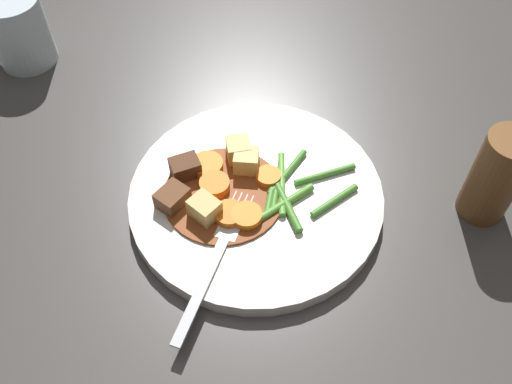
{
  "coord_description": "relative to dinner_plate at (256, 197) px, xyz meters",
  "views": [
    {
      "loc": [
        -0.03,
        0.35,
        0.48
      ],
      "look_at": [
        0.0,
        0.0,
        0.02
      ],
      "focal_mm": 39.36,
      "sensor_mm": 36.0,
      "label": 1
    }
  ],
  "objects": [
    {
      "name": "green_bean_2",
      "position": [
        -0.03,
        -0.01,
        0.01
      ],
      "size": [
        0.01,
        0.08,
        0.01
      ],
      "primitive_type": "cylinder",
      "rotation": [
        0.0,
        1.57,
        4.78
      ],
      "color": "#66AD42",
      "rests_on": "dinner_plate"
    },
    {
      "name": "ground_plane",
      "position": [
        0.0,
        0.0,
        -0.01
      ],
      "size": [
        3.0,
        3.0,
        0.0
      ],
      "primitive_type": "plane",
      "color": "#423F3D"
    },
    {
      "name": "green_bean_1",
      "position": [
        -0.02,
        -0.01,
        0.01
      ],
      "size": [
        0.01,
        0.08,
        0.01
      ],
      "primitive_type": "cylinder",
      "rotation": [
        0.0,
        1.57,
        4.64
      ],
      "color": "#4C8E33",
      "rests_on": "dinner_plate"
    },
    {
      "name": "meat_chunk_0",
      "position": [
        0.08,
        0.02,
        0.02
      ],
      "size": [
        0.04,
        0.04,
        0.02
      ],
      "primitive_type": "cube",
      "rotation": [
        0.0,
        0.0,
        4.14
      ],
      "color": "brown",
      "rests_on": "dinner_plate"
    },
    {
      "name": "potato_chunk_1",
      "position": [
        0.05,
        0.03,
        0.02
      ],
      "size": [
        0.04,
        0.04,
        0.02
      ],
      "primitive_type": "cube",
      "rotation": [
        0.0,
        0.0,
        2.5
      ],
      "color": "#DBBC6B",
      "rests_on": "dinner_plate"
    },
    {
      "name": "carrot_slice_3",
      "position": [
        0.04,
        -0.0,
        0.01
      ],
      "size": [
        0.04,
        0.04,
        0.01
      ],
      "primitive_type": "cylinder",
      "rotation": [
        0.0,
        0.0,
        4.11
      ],
      "color": "orange",
      "rests_on": "dinner_plate"
    },
    {
      "name": "green_bean_3",
      "position": [
        -0.03,
        -0.03,
        0.01
      ],
      "size": [
        0.04,
        0.07,
        0.01
      ],
      "primitive_type": "cylinder",
      "rotation": [
        0.0,
        1.57,
        4.21
      ],
      "color": "#4C8E33",
      "rests_on": "dinner_plate"
    },
    {
      "name": "green_bean_7",
      "position": [
        -0.03,
        0.02,
        0.01
      ],
      "size": [
        0.03,
        0.06,
        0.01
      ],
      "primitive_type": "cylinder",
      "rotation": [
        0.0,
        1.57,
        5.14
      ],
      "color": "#4C8E33",
      "rests_on": "dinner_plate"
    },
    {
      "name": "green_bean_6",
      "position": [
        -0.02,
        0.0,
        0.01
      ],
      "size": [
        0.01,
        0.06,
        0.01
      ],
      "primitive_type": "cylinder",
      "rotation": [
        0.0,
        1.57,
        4.63
      ],
      "color": "#4C8E33",
      "rests_on": "dinner_plate"
    },
    {
      "name": "potato_chunk_0",
      "position": [
        0.01,
        -0.03,
        0.02
      ],
      "size": [
        0.03,
        0.03,
        0.03
      ],
      "primitive_type": "cube",
      "rotation": [
        0.0,
        0.0,
        3.14
      ],
      "color": "#E5CC7A",
      "rests_on": "dinner_plate"
    },
    {
      "name": "carrot_slice_4",
      "position": [
        -0.01,
        -0.02,
        0.01
      ],
      "size": [
        0.04,
        0.04,
        0.01
      ],
      "primitive_type": "cylinder",
      "rotation": [
        0.0,
        0.0,
        4.16
      ],
      "color": "orange",
      "rests_on": "dinner_plate"
    },
    {
      "name": "meat_chunk_1",
      "position": [
        0.08,
        -0.02,
        0.02
      ],
      "size": [
        0.04,
        0.03,
        0.02
      ],
      "primitive_type": "cube",
      "rotation": [
        0.0,
        0.0,
        2.05
      ],
      "color": "#56331E",
      "rests_on": "dinner_plate"
    },
    {
      "name": "water_glass",
      "position": [
        0.32,
        -0.21,
        0.04
      ],
      "size": [
        0.07,
        0.07,
        0.09
      ],
      "primitive_type": "cylinder",
      "color": "silver",
      "rests_on": "ground_plane"
    },
    {
      "name": "green_bean_5",
      "position": [
        -0.07,
        -0.03,
        0.01
      ],
      "size": [
        0.07,
        0.03,
        0.01
      ],
      "primitive_type": "cylinder",
      "rotation": [
        0.0,
        1.57,
        3.57
      ],
      "color": "#4C8E33",
      "rests_on": "dinner_plate"
    },
    {
      "name": "pepper_mill",
      "position": [
        -0.24,
        -0.01,
        0.04
      ],
      "size": [
        0.05,
        0.05,
        0.11
      ],
      "primitive_type": "cylinder",
      "color": "brown",
      "rests_on": "ground_plane"
    },
    {
      "name": "green_bean_4",
      "position": [
        -0.03,
        0.02,
        0.01
      ],
      "size": [
        0.06,
        0.06,
        0.01
      ],
      "primitive_type": "cylinder",
      "rotation": [
        0.0,
        1.57,
        3.87
      ],
      "color": "#599E38",
      "rests_on": "dinner_plate"
    },
    {
      "name": "potato_chunk_2",
      "position": [
        0.02,
        -0.04,
        0.02
      ],
      "size": [
        0.03,
        0.03,
        0.03
      ],
      "primitive_type": "cube",
      "rotation": [
        0.0,
        0.0,
        3.4
      ],
      "color": "#E5CC7A",
      "rests_on": "dinner_plate"
    },
    {
      "name": "green_bean_0",
      "position": [
        -0.08,
        0.01,
        0.01
      ],
      "size": [
        0.05,
        0.05,
        0.01
      ],
      "primitive_type": "cylinder",
      "rotation": [
        0.0,
        1.57,
        3.87
      ],
      "color": "#4C8E33",
      "rests_on": "dinner_plate"
    },
    {
      "name": "fork",
      "position": [
        0.03,
        0.08,
        0.01
      ],
      "size": [
        0.06,
        0.17,
        0.0
      ],
      "color": "silver",
      "rests_on": "dinner_plate"
    },
    {
      "name": "carrot_slice_2",
      "position": [
        0.01,
        0.04,
        0.01
      ],
      "size": [
        0.04,
        0.04,
        0.01
      ],
      "primitive_type": "cylinder",
      "rotation": [
        0.0,
        0.0,
        5.02
      ],
      "color": "orange",
      "rests_on": "dinner_plate"
    },
    {
      "name": "dinner_plate",
      "position": [
        0.0,
        0.0,
        0.0
      ],
      "size": [
        0.27,
        0.27,
        0.02
      ],
      "primitive_type": "cylinder",
      "color": "white",
      "rests_on": "ground_plane"
    },
    {
      "name": "carrot_slice_1",
      "position": [
        0.02,
        0.03,
        0.01
      ],
      "size": [
        0.03,
        0.03,
        0.01
      ],
      "primitive_type": "cylinder",
      "rotation": [
        0.0,
        0.0,
        4.64
      ],
      "color": "orange",
      "rests_on": "dinner_plate"
    },
    {
      "name": "stew_sauce",
      "position": [
        0.03,
        0.01,
        0.01
      ],
      "size": [
        0.13,
        0.13,
        0.0
      ],
      "primitive_type": "cylinder",
      "color": "brown",
      "rests_on": "dinner_plate"
    },
    {
      "name": "carrot_slice_0",
      "position": [
        0.05,
        -0.03,
        0.01
      ],
      "size": [
        0.04,
        0.04,
        0.01
      ],
      "primitive_type": "cylinder",
      "rotation": [
        0.0,
        0.0,
        4.77
      ],
      "color": "orange",
      "rests_on": "dinner_plate"
    }
  ]
}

